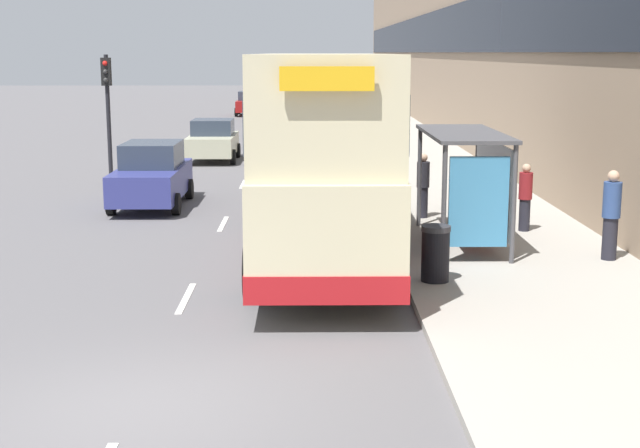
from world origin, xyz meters
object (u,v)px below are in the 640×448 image
Objects in this scene: bus_shelter at (473,168)px; litter_bin at (435,253)px; car_2 at (213,140)px; car_1 at (250,103)px; pedestrian_1 at (423,185)px; pedestrian_at_shelter at (611,214)px; car_0 at (152,175)px; traffic_light_far_kerb at (107,97)px; pedestrian_2 at (525,197)px; double_decker_bus_near at (322,151)px.

bus_shelter is 3.51m from litter_bin.
litter_bin is at bearing 107.35° from car_2.
litter_bin is at bearing 97.92° from car_1.
car_2 is 15.11m from pedestrian_1.
car_2 is 20.86m from pedestrian_at_shelter.
pedestrian_1 is at bearing 124.08° from pedestrian_at_shelter.
car_0 is 1.03× the size of traffic_light_far_kerb.
pedestrian_at_shelter is at bearing 118.85° from car_2.
car_0 is 2.37× the size of pedestrian_at_shelter.
double_decker_bus_near is at bearing -156.64° from pedestrian_2.
pedestrian_at_shelter reaches higher than car_1.
pedestrian_2 reaches higher than litter_bin.
car_0 is 10.57m from pedestrian_2.
bus_shelter is 2.53× the size of pedestrian_1.
car_2 is at bearing 67.50° from traffic_light_far_kerb.
litter_bin is at bearing -51.70° from double_decker_bus_near.
car_1 is 26.63m from car_2.
car_0 is 2.64× the size of pedestrian_1.
bus_shelter is 4.00× the size of litter_bin.
pedestrian_2 is (9.27, -41.87, 0.13)m from car_1.
car_0 is 7.85m from pedestrian_1.
bus_shelter is at bearing 143.03° from car_0.
car_2 is (-7.46, 16.92, -1.05)m from bus_shelter.
pedestrian_2 is at bearing 120.64° from car_2.
pedestrian_at_shelter is 4.21m from litter_bin.
car_2 is at bearing 90.52° from car_1.
litter_bin is (6.82, -9.12, -0.22)m from car_0.
double_decker_bus_near is at bearing -124.45° from pedestrian_1.
double_decker_bus_near is 8.16m from car_0.
car_2 is 0.90× the size of traffic_light_far_kerb.
pedestrian_1 is 2.83m from pedestrian_2.
bus_shelter is 1.08× the size of car_1.
car_2 is 20.93m from litter_bin.
pedestrian_2 is (-1.03, 3.02, -0.12)m from pedestrian_at_shelter.
bus_shelter is 3.35m from double_decker_bus_near.
double_decker_bus_near reaches higher than litter_bin.
car_0 is 12.97m from pedestrian_at_shelter.
pedestrian_at_shelter is 5.78m from pedestrian_1.
bus_shelter is 44.23m from car_1.
pedestrian_2 is 5.50m from litter_bin.
pedestrian_1 is (7.40, -2.62, 0.10)m from car_0.
bus_shelter reaches higher than pedestrian_1.
pedestrian_1 is at bearing 99.99° from car_1.
pedestrian_1 is 1.58× the size of litter_bin.
traffic_light_far_kerb is at bearing 143.96° from pedestrian_1.
double_decker_bus_near is at bearing -172.47° from bus_shelter.
car_2 is 2.32× the size of pedestrian_1.
litter_bin is at bearing -111.75° from bus_shelter.
car_0 is 1.13× the size of car_1.
litter_bin is (-3.82, -1.71, -0.41)m from pedestrian_at_shelter.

